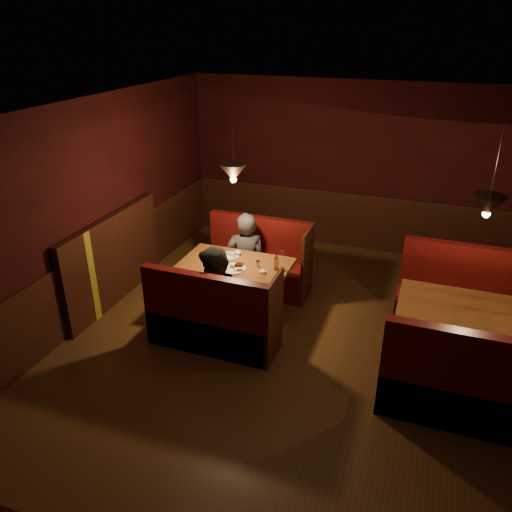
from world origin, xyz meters
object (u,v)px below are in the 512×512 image
(second_bench_near, at_px, (463,391))
(second_bench_far, at_px, (462,305))
(main_table, at_px, (236,276))
(diner_b, at_px, (216,285))
(main_bench_near, at_px, (213,324))
(second_table, at_px, (463,324))
(diner_a, at_px, (246,243))
(main_bench_far, at_px, (258,267))

(second_bench_near, bearing_deg, second_bench_far, 90.00)
(main_table, xyz_separation_m, second_bench_far, (2.92, 0.65, -0.24))
(second_bench_near, bearing_deg, diner_b, 171.46)
(main_bench_near, bearing_deg, second_table, 11.79)
(second_table, height_order, diner_b, diner_b)
(diner_b, bearing_deg, second_bench_near, 11.23)
(diner_a, bearing_deg, diner_b, 75.90)
(main_table, relative_size, main_bench_far, 0.91)
(main_table, bearing_deg, diner_a, 98.88)
(main_bench_near, bearing_deg, main_bench_far, 90.00)
(second_table, bearing_deg, second_bench_far, 87.80)
(main_table, distance_m, main_bench_far, 0.87)
(main_table, distance_m, second_bench_far, 3.00)
(second_table, height_order, second_bench_far, second_bench_far)
(main_bench_near, relative_size, diner_a, 0.99)
(second_table, xyz_separation_m, second_bench_near, (0.03, -0.88, -0.25))
(second_bench_near, xyz_separation_m, diner_a, (-3.02, 1.72, 0.45))
(main_bench_far, relative_size, second_bench_far, 0.99)
(main_bench_near, bearing_deg, diner_a, 94.40)
(second_bench_near, bearing_deg, main_bench_far, 146.05)
(second_bench_near, height_order, diner_b, diner_b)
(second_table, xyz_separation_m, second_bench_far, (0.03, 0.88, -0.25))
(second_bench_far, relative_size, second_bench_near, 1.00)
(main_bench_near, distance_m, diner_a, 1.51)
(main_table, height_order, second_bench_near, second_bench_near)
(main_bench_far, bearing_deg, second_bench_near, -33.95)
(main_bench_far, bearing_deg, diner_b, -90.22)
(main_table, distance_m, second_table, 2.90)
(main_table, relative_size, second_bench_far, 0.90)
(main_table, height_order, main_bench_near, main_bench_near)
(main_table, height_order, second_bench_far, second_bench_far)
(main_bench_near, relative_size, second_bench_near, 0.99)
(main_table, relative_size, second_bench_near, 0.90)
(main_table, bearing_deg, second_bench_near, -20.97)
(second_bench_near, relative_size, diner_b, 1.00)
(second_bench_near, bearing_deg, second_table, 92.20)
(main_table, distance_m, second_bench_near, 3.14)
(main_table, height_order, second_table, main_table)
(second_bench_near, bearing_deg, main_table, 159.03)
(main_bench_near, xyz_separation_m, second_bench_far, (2.91, 1.48, 0.02))
(main_bench_far, distance_m, diner_a, 0.54)
(main_table, xyz_separation_m, main_bench_far, (0.02, 0.84, -0.26))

